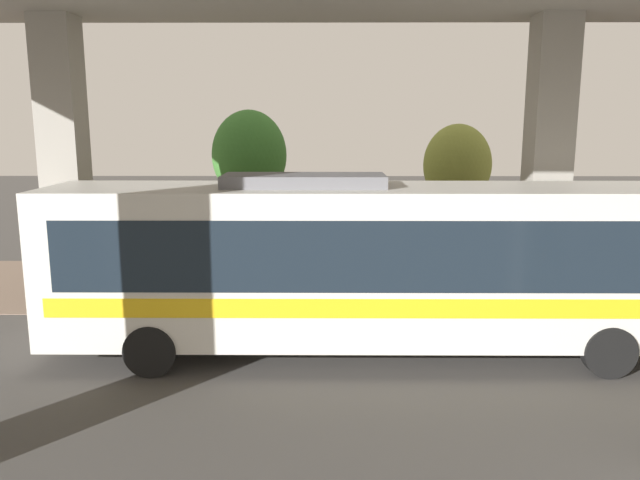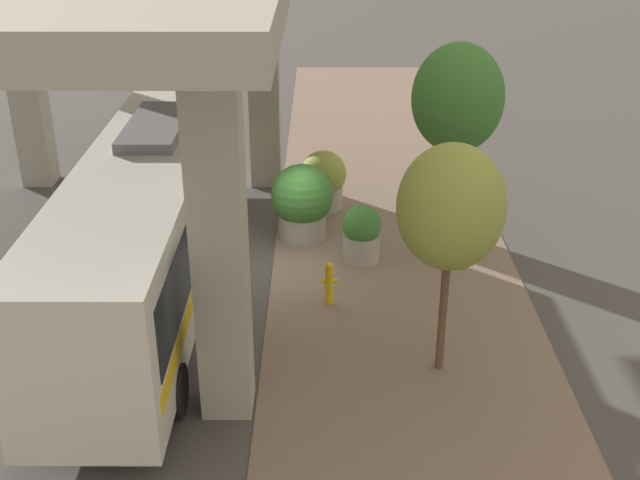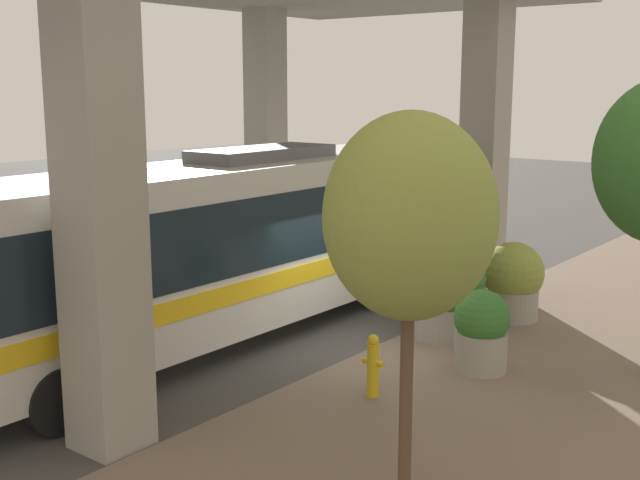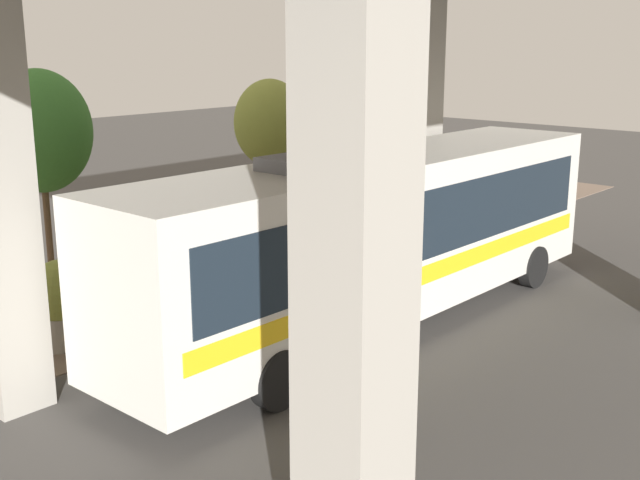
{
  "view_description": "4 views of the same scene",
  "coord_description": "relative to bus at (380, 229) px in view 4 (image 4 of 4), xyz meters",
  "views": [
    {
      "loc": [
        14.89,
        0.43,
        4.76
      ],
      "look_at": [
        0.45,
        0.33,
        2.0
      ],
      "focal_mm": 35.0,
      "sensor_mm": 36.0,
      "label": 1
    },
    {
      "loc": [
        -1.24,
        17.59,
        9.31
      ],
      "look_at": [
        -1.17,
        0.26,
        0.84
      ],
      "focal_mm": 45.0,
      "sensor_mm": 36.0,
      "label": 2
    },
    {
      "loc": [
        -8.25,
        11.99,
        4.95
      ],
      "look_at": [
        0.05,
        1.4,
        2.35
      ],
      "focal_mm": 45.0,
      "sensor_mm": 36.0,
      "label": 3
    },
    {
      "loc": [
        12.07,
        -11.2,
        5.76
      ],
      "look_at": [
        0.64,
        1.69,
        1.4
      ],
      "focal_mm": 45.0,
      "sensor_mm": 36.0,
      "label": 4
    }
  ],
  "objects": [
    {
      "name": "fire_hydrant",
      "position": [
        -3.96,
        0.55,
        -1.49
      ],
      "size": [
        0.4,
        0.19,
        1.05
      ],
      "color": "gold",
      "rests_on": "ground"
    },
    {
      "name": "street_tree_near",
      "position": [
        -7.17,
        -3.2,
        1.69
      ],
      "size": [
        2.31,
        2.31,
        5.11
      ],
      "color": "brown",
      "rests_on": "ground"
    },
    {
      "name": "planter_back",
      "position": [
        -4.77,
        -1.6,
        -1.28
      ],
      "size": [
        0.97,
        0.97,
        1.48
      ],
      "color": "#9E998E",
      "rests_on": "ground"
    },
    {
      "name": "ground_plane",
      "position": [
        -2.58,
        -1.3,
        -2.02
      ],
      "size": [
        80.0,
        80.0,
        0.0
      ],
      "primitive_type": "plane",
      "color": "#474442",
      "rests_on": "ground"
    },
    {
      "name": "bus",
      "position": [
        0.0,
        0.0,
        0.0
      ],
      "size": [
        2.63,
        12.8,
        3.73
      ],
      "color": "silver",
      "rests_on": "ground"
    },
    {
      "name": "sidewalk_strip",
      "position": [
        -5.58,
        -1.3,
        -2.01
      ],
      "size": [
        6.0,
        40.0,
        0.02
      ],
      "color": "#7A6656",
      "rests_on": "ground"
    },
    {
      "name": "planter_middle",
      "position": [
        -3.83,
        -4.93,
        -1.17
      ],
      "size": [
        1.31,
        1.31,
        1.69
      ],
      "color": "#9E998E",
      "rests_on": "ground"
    },
    {
      "name": "street_tree_far",
      "position": [
        -6.13,
        3.05,
        1.46
      ],
      "size": [
        1.99,
        1.99,
        4.69
      ],
      "color": "brown",
      "rests_on": "ground"
    },
    {
      "name": "planter_front",
      "position": [
        -3.28,
        -2.92,
        -0.98
      ],
      "size": [
        1.64,
        1.64,
        2.04
      ],
      "color": "#9E998E",
      "rests_on": "ground"
    }
  ]
}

